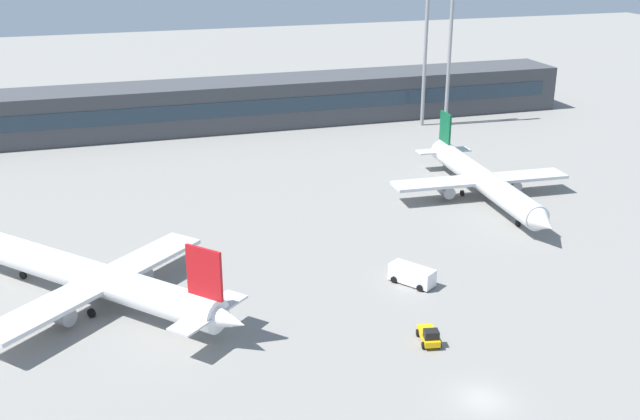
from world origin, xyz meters
The scene contains 8 objects.
ground_plane centered at (0.00, 40.00, 0.00)m, with size 400.00×400.00×0.00m, color gray.
terminal_building centered at (0.00, 96.79, 4.50)m, with size 131.81×12.13×9.00m.
airplane_near centered at (-31.14, 28.01, 3.01)m, with size 29.32×31.61×9.86m.
airplane_mid centered at (24.13, 44.75, 2.88)m, with size 26.70×38.29×9.46m.
baggage_tug_yellow centered at (-0.42, 9.85, 0.80)m, with size 2.37×3.82×1.75m.
service_van_white centered at (3.13, 22.24, 1.11)m, with size 4.59×5.42×2.08m.
floodlight_tower_west centered at (33.38, 86.86, 17.52)m, with size 3.20×0.80×30.85m.
floodlight_tower_east centered at (37.98, 85.75, 17.47)m, with size 3.20×0.80×30.75m.
Camera 1 is at (-29.46, -48.78, 38.48)m, focal length 42.94 mm.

